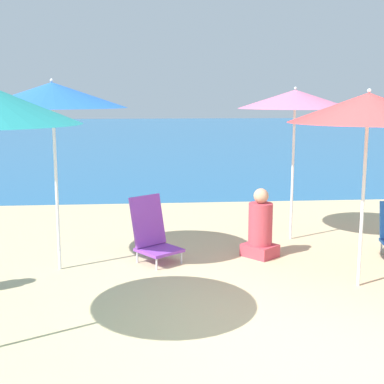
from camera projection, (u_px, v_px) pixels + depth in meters
name	position (u px, v px, depth m)	size (l,w,h in m)	color
ground_plane	(318.00, 327.00, 4.81)	(60.00, 60.00, 0.00)	#D1BA89
sea_water	(172.00, 133.00, 30.11)	(60.00, 40.00, 0.01)	#23669E
beach_umbrella_pink	(295.00, 99.00, 7.44)	(1.61, 1.61, 2.18)	white
beach_umbrella_blue	(52.00, 95.00, 6.07)	(1.70, 1.70, 2.25)	white
beach_umbrella_red	(368.00, 108.00, 5.53)	(1.66, 1.66, 2.13)	white
beach_chair_purple	(153.00, 233.00, 6.70)	(0.70, 0.71, 0.82)	silver
person_seated_far	(260.00, 229.00, 6.88)	(0.52, 0.53, 0.90)	#BF3F4C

